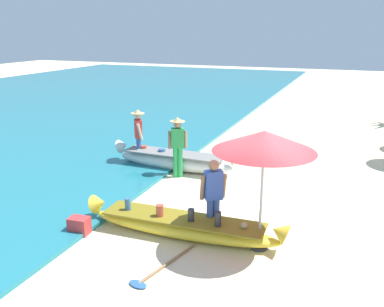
% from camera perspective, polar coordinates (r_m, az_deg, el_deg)
% --- Properties ---
extents(ground_plane, '(80.00, 80.00, 0.00)m').
position_cam_1_polar(ground_plane, '(9.18, 8.82, -11.04)').
color(ground_plane, beige).
extents(boat_yellow_foreground, '(4.44, 0.82, 0.73)m').
position_cam_1_polar(boat_yellow_foreground, '(8.98, -1.26, -9.75)').
color(boat_yellow_foreground, yellow).
rests_on(boat_yellow_foreground, ground).
extents(boat_white_midground, '(4.12, 0.86, 0.84)m').
position_cam_1_polar(boat_white_midground, '(13.04, -2.39, -0.94)').
color(boat_white_midground, white).
rests_on(boat_white_midground, ground).
extents(person_vendor_hatted, '(0.58, 0.44, 1.81)m').
position_cam_1_polar(person_vendor_hatted, '(12.19, -1.96, 1.48)').
color(person_vendor_hatted, green).
rests_on(person_vendor_hatted, ground).
extents(person_tourist_customer, '(0.57, 0.48, 1.66)m').
position_cam_1_polar(person_tourist_customer, '(8.78, 2.90, -5.41)').
color(person_tourist_customer, '#3D5BA8').
rests_on(person_tourist_customer, ground).
extents(person_vendor_assistant, '(0.47, 0.57, 1.80)m').
position_cam_1_polar(person_vendor_assistant, '(13.48, -7.27, 2.80)').
color(person_vendor_assistant, '#3D5BA8').
rests_on(person_vendor_assistant, ground).
extents(patio_umbrella_large, '(1.96, 1.96, 2.41)m').
position_cam_1_polar(patio_umbrella_large, '(7.93, 9.75, 1.57)').
color(patio_umbrella_large, '#B7B7BC').
rests_on(patio_umbrella_large, ground).
extents(cooler_box, '(0.45, 0.34, 0.37)m').
position_cam_1_polar(cooler_box, '(9.41, -15.03, -9.43)').
color(cooler_box, '#C63838').
rests_on(cooler_box, ground).
extents(paddle, '(0.63, 1.78, 0.05)m').
position_cam_1_polar(paddle, '(7.93, -4.51, -15.40)').
color(paddle, '#8E6B47').
rests_on(paddle, ground).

